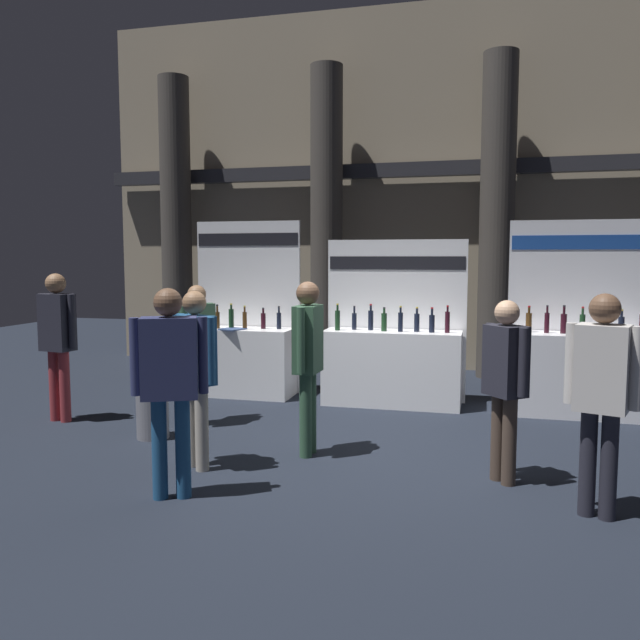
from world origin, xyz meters
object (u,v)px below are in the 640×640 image
visitor_0 (602,385)px  visitor_4 (195,364)px  exhibitor_booth_2 (581,366)px  trash_bin (153,411)px  visitor_6 (58,333)px  visitor_3 (308,353)px  exhibitor_booth_0 (242,353)px  visitor_2 (170,372)px  visitor_5 (505,376)px  visitor_7 (198,342)px  exhibitor_booth_1 (392,361)px

visitor_0 → visitor_4: visitor_0 is taller
exhibitor_booth_2 → visitor_4: bearing=-140.6°
trash_bin → visitor_6: bearing=165.2°
visitor_3 → visitor_4: bearing=127.9°
exhibitor_booth_0 → visitor_2: (0.90, -3.91, 0.44)m
exhibitor_booth_0 → visitor_2: 4.03m
trash_bin → visitor_6: 1.68m
visitor_4 → visitor_5: 2.78m
visitor_4 → visitor_7: visitor_4 is taller
exhibitor_booth_2 → trash_bin: exhibitor_booth_2 is taller
exhibitor_booth_2 → visitor_7: exhibitor_booth_2 is taller
visitor_7 → visitor_2: bearing=-150.7°
exhibitor_booth_1 → visitor_3: exhibitor_booth_1 is taller
exhibitor_booth_1 → visitor_0: size_ratio=1.30×
visitor_5 → exhibitor_booth_0: bearing=11.8°
trash_bin → visitor_2: bearing=-56.5°
exhibitor_booth_1 → exhibitor_booth_2: exhibitor_booth_2 is taller
visitor_4 → visitor_7: (-0.67, 1.48, -0.00)m
visitor_0 → visitor_6: size_ratio=0.96×
visitor_7 → visitor_4: bearing=-146.0°
visitor_0 → visitor_3: 2.71m
visitor_2 → visitor_7: visitor_2 is taller
trash_bin → visitor_7: (0.24, 0.66, 0.69)m
exhibitor_booth_2 → visitor_2: exhibitor_booth_2 is taller
exhibitor_booth_0 → visitor_0: size_ratio=1.46×
exhibitor_booth_1 → exhibitor_booth_0: bearing=177.8°
visitor_3 → visitor_5: size_ratio=1.08×
visitor_0 → visitor_3: bearing=-2.0°
exhibitor_booth_0 → visitor_6: bearing=-128.5°
trash_bin → visitor_3: bearing=-5.2°
exhibitor_booth_2 → visitor_0: exhibitor_booth_2 is taller
visitor_4 → visitor_6: (-2.35, 1.20, 0.08)m
visitor_3 → visitor_5: (1.86, -0.34, -0.08)m
visitor_7 → visitor_6: bearing=109.2°
visitor_4 → visitor_6: size_ratio=0.93×
visitor_0 → visitor_7: size_ratio=1.03×
visitor_5 → visitor_7: visitor_7 is taller
exhibitor_booth_1 → visitor_3: 2.52m
visitor_5 → visitor_6: bearing=40.9°
trash_bin → visitor_3: size_ratio=0.34×
visitor_6 → trash_bin: bearing=-5.7°
visitor_2 → visitor_3: 1.59m
visitor_7 → exhibitor_booth_0: bearing=13.3°
exhibitor_booth_0 → visitor_2: exhibitor_booth_0 is taller
exhibitor_booth_2 → visitor_5: bearing=-109.8°
exhibitor_booth_2 → visitor_5: size_ratio=1.52×
exhibitor_booth_2 → visitor_6: 6.40m
exhibitor_booth_2 → exhibitor_booth_0: bearing=178.9°
exhibitor_booth_1 → visitor_2: exhibitor_booth_1 is taller
visitor_2 → visitor_3: bearing=37.7°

